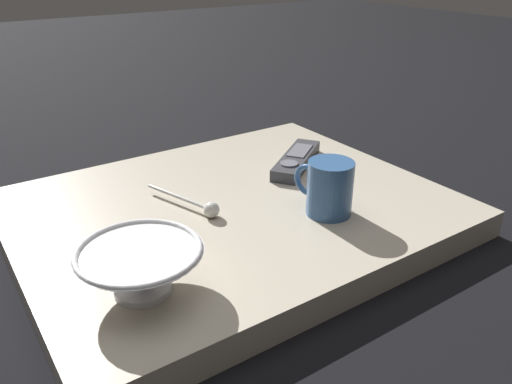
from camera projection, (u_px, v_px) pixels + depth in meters
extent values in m
plane|color=black|center=(232.00, 225.00, 0.86)|extent=(6.00, 6.00, 0.00)
cube|color=#B7AD99|center=(232.00, 213.00, 0.85)|extent=(0.55, 0.68, 0.04)
cylinder|color=silver|center=(143.00, 288.00, 0.62)|extent=(0.07, 0.07, 0.01)
cone|color=silver|center=(141.00, 269.00, 0.61)|extent=(0.15, 0.15, 0.05)
torus|color=silver|center=(139.00, 251.00, 0.60)|extent=(0.15, 0.15, 0.01)
cylinder|color=#33598C|center=(330.00, 188.00, 0.78)|extent=(0.07, 0.07, 0.09)
torus|color=#33598C|center=(309.00, 180.00, 0.81)|extent=(0.05, 0.02, 0.05)
cylinder|color=silver|center=(178.00, 197.00, 0.83)|extent=(0.13, 0.05, 0.01)
sphere|color=silver|center=(212.00, 210.00, 0.79)|extent=(0.03, 0.03, 0.03)
cube|color=#38383D|center=(296.00, 160.00, 0.97)|extent=(0.14, 0.17, 0.02)
cylinder|color=slate|center=(289.00, 164.00, 0.93)|extent=(0.03, 0.03, 0.00)
cube|color=slate|center=(300.00, 150.00, 0.99)|extent=(0.07, 0.08, 0.00)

